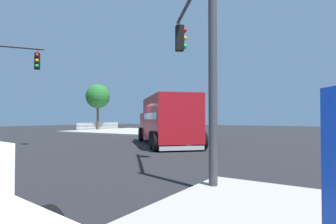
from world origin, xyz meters
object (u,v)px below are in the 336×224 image
traffic_light_secondary (197,43)px  pedestrian_near_corner (152,123)px  delivery_truck (167,120)px  shade_tree_near (98,96)px

traffic_light_secondary → pedestrian_near_corner: (-23.37, -18.91, -2.72)m
delivery_truck → pedestrian_near_corner: (-16.05, -13.04, -0.45)m
shade_tree_near → traffic_light_secondary: bearing=52.7°
traffic_light_secondary → pedestrian_near_corner: traffic_light_secondary is taller
delivery_truck → pedestrian_near_corner: delivery_truck is taller
pedestrian_near_corner → shade_tree_near: shade_tree_near is taller
delivery_truck → traffic_light_secondary: 9.65m
traffic_light_secondary → shade_tree_near: size_ratio=0.89×
traffic_light_secondary → shade_tree_near: shade_tree_near is taller
delivery_truck → pedestrian_near_corner: 20.69m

